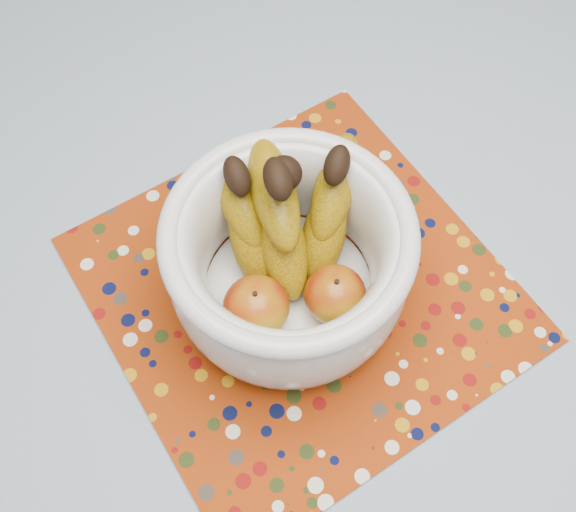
# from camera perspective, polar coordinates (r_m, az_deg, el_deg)

# --- Properties ---
(table) EXTENTS (1.20, 1.20, 0.75)m
(table) POSITION_cam_1_polar(r_m,az_deg,el_deg) (0.87, 5.88, -2.58)
(table) COLOR brown
(table) RESTS_ON ground
(tablecloth) EXTENTS (1.32, 1.32, 0.01)m
(tablecloth) POSITION_cam_1_polar(r_m,az_deg,el_deg) (0.79, 6.41, -0.03)
(tablecloth) COLOR slate
(tablecloth) RESTS_ON table
(placemat) EXTENTS (0.57, 0.57, 0.00)m
(placemat) POSITION_cam_1_polar(r_m,az_deg,el_deg) (0.76, 1.01, -2.76)
(placemat) COLOR maroon
(placemat) RESTS_ON tablecloth
(fruit_bowl) EXTENTS (0.25, 0.26, 0.20)m
(fruit_bowl) POSITION_cam_1_polar(r_m,az_deg,el_deg) (0.68, 0.05, 0.63)
(fruit_bowl) COLOR silver
(fruit_bowl) RESTS_ON placemat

